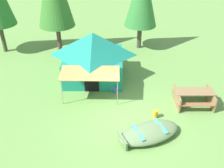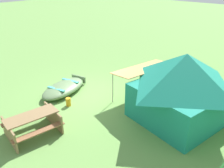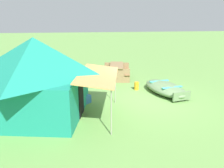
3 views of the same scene
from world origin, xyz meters
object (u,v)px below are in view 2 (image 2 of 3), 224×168
at_px(beached_rowboat, 64,88).
at_px(canvas_cabin_tent, 182,86).
at_px(cooler_box, 135,109).
at_px(picnic_table, 32,123).
at_px(fuel_can, 68,102).

xyz_separation_m(beached_rowboat, canvas_cabin_tent, (-1.67, 5.21, 1.16)).
bearing_deg(canvas_cabin_tent, cooler_box, -60.97).
relative_size(beached_rowboat, picnic_table, 1.40).
relative_size(picnic_table, cooler_box, 3.47).
relative_size(canvas_cabin_tent, cooler_box, 8.27).
bearing_deg(beached_rowboat, fuel_can, 60.00).
distance_m(canvas_cabin_tent, picnic_table, 5.68).
bearing_deg(cooler_box, picnic_table, -27.78).
height_order(beached_rowboat, fuel_can, beached_rowboat).
height_order(beached_rowboat, picnic_table, picnic_table).
distance_m(cooler_box, fuel_can, 2.93).
distance_m(beached_rowboat, picnic_table, 3.31).
bearing_deg(cooler_box, beached_rowboat, -77.42).
xyz_separation_m(canvas_cabin_tent, cooler_box, (0.85, -1.53, -1.24)).
distance_m(beached_rowboat, canvas_cabin_tent, 5.59).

